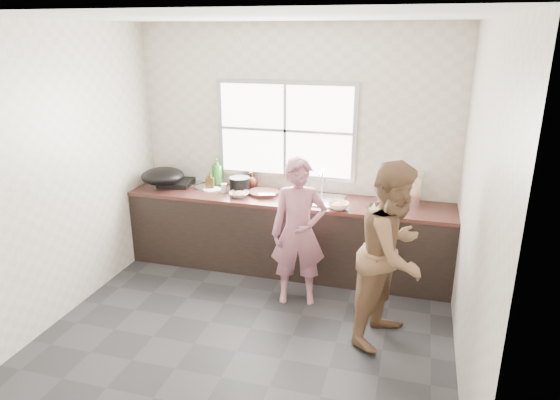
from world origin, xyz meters
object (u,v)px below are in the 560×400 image
(bottle_green, at_px, (217,171))
(plate_food, at_px, (212,190))
(black_pot, at_px, (240,185))
(glass_jar, at_px, (224,188))
(bowl_held, at_px, (336,206))
(burner, at_px, (176,183))
(dish_rack, at_px, (401,186))
(woman, at_px, (299,237))
(bowl_crabs, at_px, (338,206))
(person_side, at_px, (393,254))
(pot_lid_left, at_px, (206,187))
(bottle_brown_tall, at_px, (210,181))
(wok, at_px, (163,176))
(bowl_mince, at_px, (239,194))
(pot_lid_right, at_px, (192,182))
(bottle_brown_short, at_px, (251,181))
(cutting_board, at_px, (264,193))

(bottle_green, bearing_deg, plate_food, -84.59)
(black_pot, height_order, plate_food, black_pot)
(glass_jar, bearing_deg, bowl_held, -8.65)
(burner, distance_m, dish_rack, 2.61)
(woman, bearing_deg, dish_rack, 30.42)
(bowl_crabs, height_order, glass_jar, glass_jar)
(woman, distance_m, bowl_crabs, 0.58)
(person_side, bearing_deg, bowl_crabs, 57.87)
(burner, relative_size, pot_lid_left, 1.45)
(plate_food, bearing_deg, bowl_held, -8.61)
(bowl_held, relative_size, glass_jar, 1.89)
(bowl_crabs, relative_size, pot_lid_left, 0.69)
(bottle_green, distance_m, glass_jar, 0.32)
(bottle_brown_tall, distance_m, burner, 0.45)
(bottle_brown_tall, relative_size, glass_jar, 1.88)
(bottle_brown_tall, bearing_deg, wok, -164.26)
(glass_jar, relative_size, wok, 0.20)
(black_pot, bearing_deg, bowl_mince, -71.51)
(plate_food, height_order, pot_lid_right, plate_food)
(wok, relative_size, pot_lid_right, 1.86)
(bowl_mince, height_order, bottle_green, bottle_green)
(bottle_brown_short, relative_size, pot_lid_right, 0.67)
(burner, bearing_deg, glass_jar, -8.88)
(burner, bearing_deg, pot_lid_left, -0.23)
(woman, height_order, plate_food, woman)
(glass_jar, bearing_deg, dish_rack, 6.78)
(bowl_crabs, xyz_separation_m, burner, (-2.00, 0.31, -0.00))
(bottle_green, distance_m, pot_lid_right, 0.37)
(person_side, bearing_deg, woman, 88.77)
(cutting_board, xyz_separation_m, wok, (-1.19, -0.12, 0.13))
(plate_food, xyz_separation_m, dish_rack, (2.11, 0.21, 0.16))
(woman, bearing_deg, plate_food, 136.28)
(bottle_brown_short, xyz_separation_m, pot_lid_right, (-0.76, 0.00, -0.08))
(bottle_green, bearing_deg, bowl_crabs, -16.07)
(bowl_crabs, distance_m, bottle_brown_short, 1.18)
(bottle_brown_short, height_order, pot_lid_left, bottle_brown_short)
(woman, xyz_separation_m, pot_lid_left, (-1.31, 0.76, 0.17))
(bowl_held, distance_m, plate_food, 1.50)
(bottle_green, height_order, bottle_brown_short, bottle_green)
(wok, bearing_deg, bottle_green, 28.79)
(wok, xyz_separation_m, pot_lid_left, (0.46, 0.17, -0.15))
(black_pot, relative_size, plate_food, 1.10)
(black_pot, bearing_deg, bottle_brown_tall, 178.59)
(bowl_mince, height_order, plate_food, bowl_mince)
(plate_food, relative_size, pot_lid_right, 0.80)
(pot_lid_right, bearing_deg, plate_food, -30.59)
(bottle_green, xyz_separation_m, burner, (-0.47, -0.13, -0.14))
(glass_jar, bearing_deg, plate_food, 171.66)
(bowl_held, distance_m, bottle_brown_tall, 1.56)
(bottle_brown_short, bearing_deg, bowl_held, -21.94)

